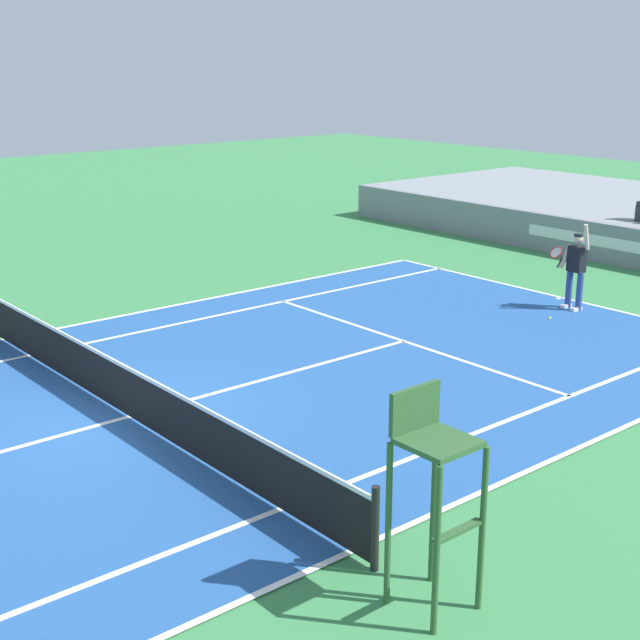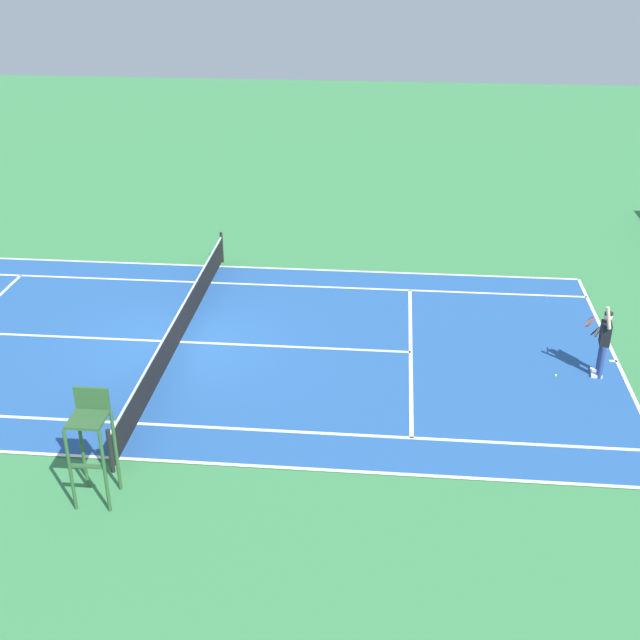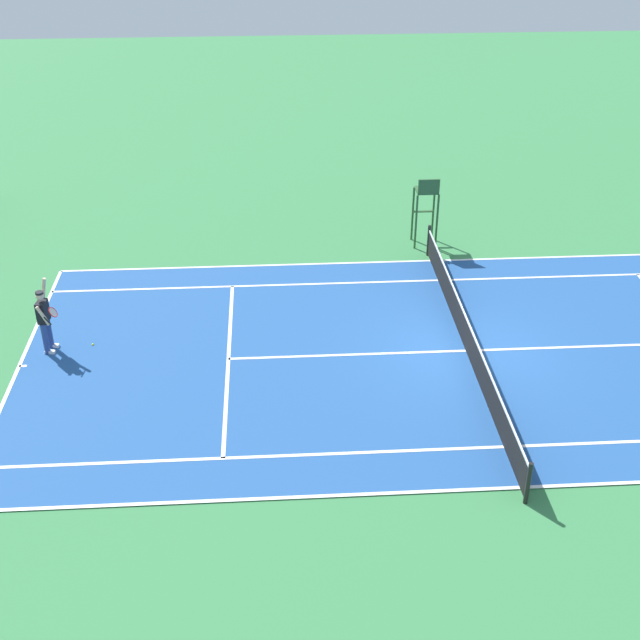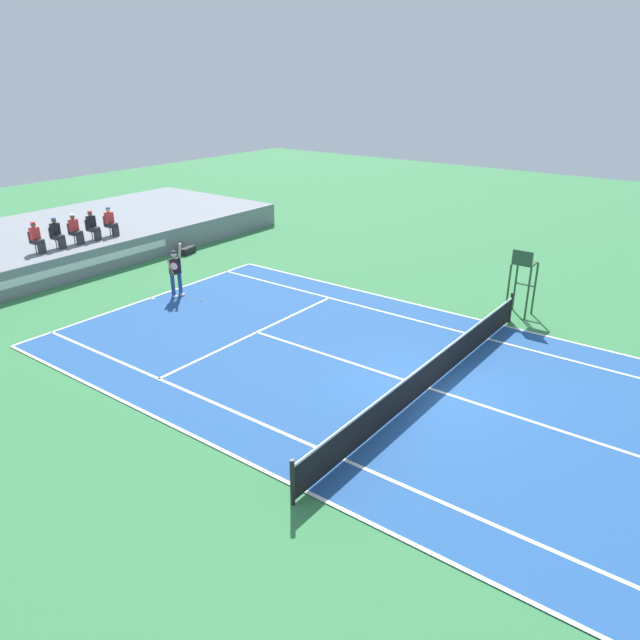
# 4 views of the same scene
# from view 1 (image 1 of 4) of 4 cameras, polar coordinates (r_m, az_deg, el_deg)

# --- Properties ---
(ground_plane) EXTENTS (80.00, 80.00, 0.00)m
(ground_plane) POSITION_cam_1_polar(r_m,az_deg,el_deg) (15.27, -12.06, -6.10)
(ground_plane) COLOR #387F47
(court) EXTENTS (11.08, 23.88, 0.03)m
(court) POSITION_cam_1_polar(r_m,az_deg,el_deg) (15.26, -12.06, -6.06)
(court) COLOR #235193
(court) RESTS_ON ground
(net) EXTENTS (11.98, 0.10, 1.07)m
(net) POSITION_cam_1_polar(r_m,az_deg,el_deg) (15.08, -12.17, -4.27)
(net) COLOR black
(net) RESTS_ON ground
(tennis_player) EXTENTS (0.80, 0.62, 2.08)m
(tennis_player) POSITION_cam_1_polar(r_m,az_deg,el_deg) (21.77, 15.86, 3.16)
(tennis_player) COLOR navy
(tennis_player) RESTS_ON ground
(tennis_ball) EXTENTS (0.07, 0.07, 0.07)m
(tennis_ball) POSITION_cam_1_polar(r_m,az_deg,el_deg) (21.03, 14.34, 0.11)
(tennis_ball) COLOR #D1E533
(tennis_ball) RESTS_ON ground
(umpire_chair) EXTENTS (0.77, 0.77, 2.44)m
(umpire_chair) POSITION_cam_1_polar(r_m,az_deg,el_deg) (9.61, 7.13, -9.60)
(umpire_chair) COLOR #2D562D
(umpire_chair) RESTS_ON ground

